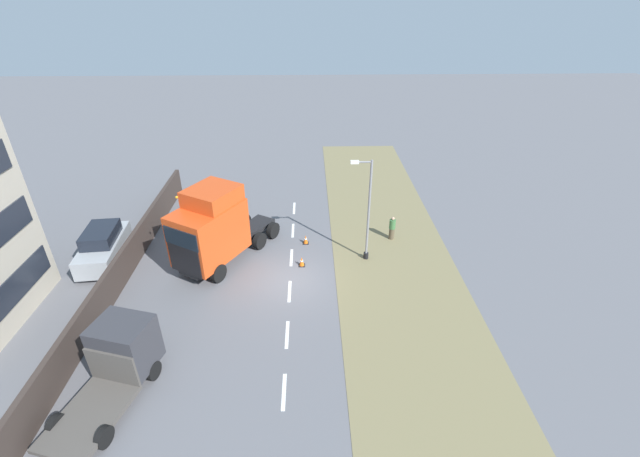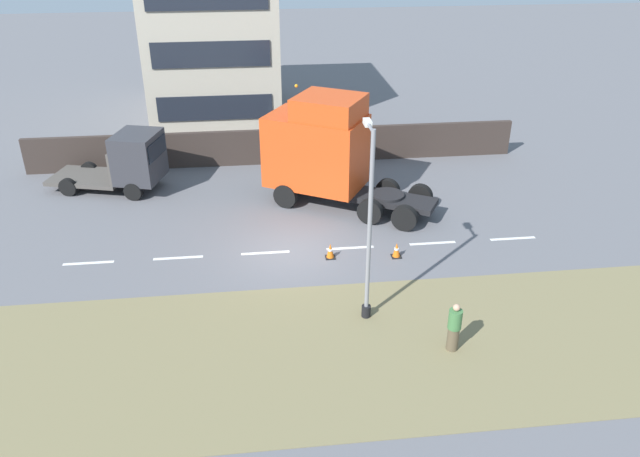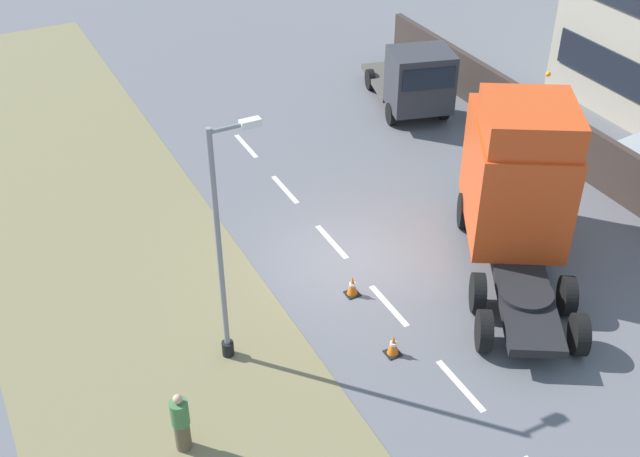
{
  "view_description": "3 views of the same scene",
  "coord_description": "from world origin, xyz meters",
  "px_view_note": "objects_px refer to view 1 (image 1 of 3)",
  "views": [
    {
      "loc": [
        -1.13,
        18.85,
        14.19
      ],
      "look_at": [
        -1.7,
        -2.31,
        1.96
      ],
      "focal_mm": 24.0,
      "sensor_mm": 36.0,
      "label": 1
    },
    {
      "loc": [
        -20.25,
        1.22,
        11.58
      ],
      "look_at": [
        -0.41,
        -1.1,
        1.12
      ],
      "focal_mm": 35.0,
      "sensor_mm": 36.0,
      "label": 2
    },
    {
      "loc": [
        -8.88,
        -15.71,
        13.61
      ],
      "look_at": [
        -1.03,
        -0.37,
        1.59
      ],
      "focal_mm": 45.0,
      "sensor_mm": 36.0,
      "label": 3
    }
  ],
  "objects_px": {
    "lamp_post": "(367,216)",
    "traffic_cone_lead": "(306,239)",
    "lorry_cab": "(213,229)",
    "pedestrian": "(392,228)",
    "traffic_cone_trailing": "(302,261)",
    "parked_car": "(103,246)",
    "flatbed_truck": "(120,356)"
  },
  "relations": [
    {
      "from": "pedestrian",
      "to": "lorry_cab",
      "type": "bearing_deg",
      "value": 13.62
    },
    {
      "from": "lorry_cab",
      "to": "parked_car",
      "type": "relative_size",
      "value": 1.5
    },
    {
      "from": "lamp_post",
      "to": "pedestrian",
      "type": "height_order",
      "value": "lamp_post"
    },
    {
      "from": "traffic_cone_lead",
      "to": "pedestrian",
      "type": "bearing_deg",
      "value": -175.67
    },
    {
      "from": "lamp_post",
      "to": "lorry_cab",
      "type": "bearing_deg",
      "value": 2.39
    },
    {
      "from": "flatbed_truck",
      "to": "lamp_post",
      "type": "distance_m",
      "value": 13.88
    },
    {
      "from": "lorry_cab",
      "to": "traffic_cone_trailing",
      "type": "height_order",
      "value": "lorry_cab"
    },
    {
      "from": "traffic_cone_trailing",
      "to": "lamp_post",
      "type": "bearing_deg",
      "value": -170.15
    },
    {
      "from": "parked_car",
      "to": "traffic_cone_lead",
      "type": "distance_m",
      "value": 11.79
    },
    {
      "from": "lamp_post",
      "to": "pedestrian",
      "type": "bearing_deg",
      "value": -132.08
    },
    {
      "from": "pedestrian",
      "to": "traffic_cone_trailing",
      "type": "height_order",
      "value": "pedestrian"
    },
    {
      "from": "lorry_cab",
      "to": "traffic_cone_trailing",
      "type": "relative_size",
      "value": 12.43
    },
    {
      "from": "parked_car",
      "to": "traffic_cone_lead",
      "type": "height_order",
      "value": "parked_car"
    },
    {
      "from": "lorry_cab",
      "to": "lamp_post",
      "type": "relative_size",
      "value": 1.17
    },
    {
      "from": "parked_car",
      "to": "flatbed_truck",
      "type": "bearing_deg",
      "value": 110.83
    },
    {
      "from": "parked_car",
      "to": "pedestrian",
      "type": "xyz_separation_m",
      "value": [
        -17.1,
        -2.01,
        -0.25
      ]
    },
    {
      "from": "lorry_cab",
      "to": "traffic_cone_trailing",
      "type": "xyz_separation_m",
      "value": [
        -4.88,
        0.28,
        -2.08
      ]
    },
    {
      "from": "flatbed_truck",
      "to": "pedestrian",
      "type": "relative_size",
      "value": 3.49
    },
    {
      "from": "parked_car",
      "to": "traffic_cone_trailing",
      "type": "relative_size",
      "value": 8.27
    },
    {
      "from": "lamp_post",
      "to": "traffic_cone_trailing",
      "type": "bearing_deg",
      "value": 9.85
    },
    {
      "from": "flatbed_truck",
      "to": "lamp_post",
      "type": "relative_size",
      "value": 0.89
    },
    {
      "from": "pedestrian",
      "to": "traffic_cone_trailing",
      "type": "relative_size",
      "value": 2.7
    },
    {
      "from": "parked_car",
      "to": "pedestrian",
      "type": "height_order",
      "value": "parked_car"
    },
    {
      "from": "flatbed_truck",
      "to": "pedestrian",
      "type": "distance_m",
      "value": 16.75
    },
    {
      "from": "lamp_post",
      "to": "traffic_cone_lead",
      "type": "height_order",
      "value": "lamp_post"
    },
    {
      "from": "traffic_cone_trailing",
      "to": "parked_car",
      "type": "bearing_deg",
      "value": -4.14
    },
    {
      "from": "flatbed_truck",
      "to": "traffic_cone_lead",
      "type": "height_order",
      "value": "flatbed_truck"
    },
    {
      "from": "lorry_cab",
      "to": "traffic_cone_lead",
      "type": "height_order",
      "value": "lorry_cab"
    },
    {
      "from": "lamp_post",
      "to": "traffic_cone_lead",
      "type": "relative_size",
      "value": 10.62
    },
    {
      "from": "lorry_cab",
      "to": "flatbed_truck",
      "type": "height_order",
      "value": "lorry_cab"
    },
    {
      "from": "lorry_cab",
      "to": "traffic_cone_trailing",
      "type": "distance_m",
      "value": 5.31
    },
    {
      "from": "lorry_cab",
      "to": "parked_car",
      "type": "xyz_separation_m",
      "value": [
        6.56,
        -0.55,
        -1.36
      ]
    }
  ]
}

